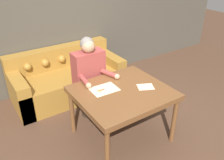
# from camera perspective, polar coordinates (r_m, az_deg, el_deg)

# --- Properties ---
(ground_plane) EXTENTS (16.00, 16.00, 0.00)m
(ground_plane) POSITION_cam_1_polar(r_m,az_deg,el_deg) (3.44, 3.21, -13.11)
(ground_plane) COLOR #4C3323
(wall_back) EXTENTS (8.00, 0.06, 2.60)m
(wall_back) POSITION_cam_1_polar(r_m,az_deg,el_deg) (4.38, -11.97, 14.98)
(wall_back) COLOR #474238
(wall_back) RESTS_ON ground_plane
(dining_table) EXTENTS (1.16, 1.03, 0.74)m
(dining_table) POSITION_cam_1_polar(r_m,az_deg,el_deg) (3.04, 2.48, -3.75)
(dining_table) COLOR brown
(dining_table) RESTS_ON ground_plane
(couch) EXTENTS (1.89, 0.89, 0.81)m
(couch) POSITION_cam_1_polar(r_m,az_deg,el_deg) (4.27, -10.73, 0.24)
(couch) COLOR olive
(couch) RESTS_ON ground_plane
(person) EXTENTS (0.52, 0.57, 1.27)m
(person) POSITION_cam_1_polar(r_m,az_deg,el_deg) (3.49, -5.45, 0.37)
(person) COLOR #33281E
(person) RESTS_ON ground_plane
(pattern_paper_main) EXTENTS (0.35, 0.27, 0.00)m
(pattern_paper_main) POSITION_cam_1_polar(r_m,az_deg,el_deg) (3.02, -1.87, -2.23)
(pattern_paper_main) COLOR beige
(pattern_paper_main) RESTS_ON dining_table
(pattern_paper_offcut) EXTENTS (0.26, 0.23, 0.00)m
(pattern_paper_offcut) POSITION_cam_1_polar(r_m,az_deg,el_deg) (3.11, 8.05, -1.63)
(pattern_paper_offcut) COLOR beige
(pattern_paper_offcut) RESTS_ON dining_table
(scissors) EXTENTS (0.23, 0.07, 0.01)m
(scissors) POSITION_cam_1_polar(r_m,az_deg,el_deg) (3.01, -2.29, -2.39)
(scissors) COLOR silver
(scissors) RESTS_ON dining_table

